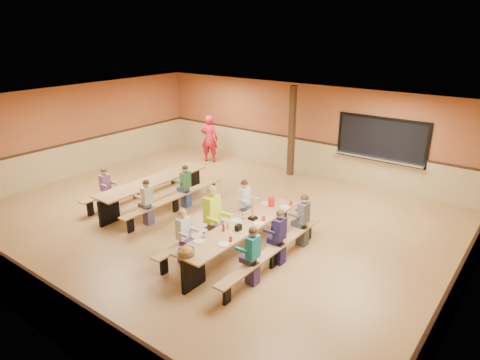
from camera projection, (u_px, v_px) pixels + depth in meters
The scene contains 23 objects.
ground at pixel (210, 220), 11.20m from camera, with size 12.00×12.00×0.00m, color olive.
room_envelope at pixel (209, 196), 10.97m from camera, with size 12.04×10.04×3.02m.
kitchen_pass_through at pixel (381, 142), 12.93m from camera, with size 2.78×0.28×1.38m.
structural_post at pixel (292, 132), 14.10m from camera, with size 0.18×0.18×3.00m, color #332111.
cafeteria_table_main at pixel (242, 234), 9.31m from camera, with size 1.91×3.70×0.74m.
cafeteria_table_second at pixel (154, 187), 12.01m from camera, with size 1.91×3.70×0.74m.
seated_child_white_left at pixel (183, 236), 9.04m from camera, with size 0.38×0.31×1.22m, color silver, non-canonical shape.
seated_adult_yellow at pixel (212, 216), 9.70m from camera, with size 0.49×0.40×1.45m, color #D4FF21, non-canonical shape.
seated_child_grey_left at pixel (244, 204), 10.66m from camera, with size 0.38×0.31×1.23m, color white, non-canonical shape.
seated_child_teal_right at pixel (253, 256), 8.26m from camera, with size 0.37×0.30×1.22m, color teal, non-canonical shape.
seated_child_navy_right at pixel (280, 237), 8.99m from camera, with size 0.38×0.31×1.22m, color #241D4E, non-canonical shape.
seated_child_char_right at pixel (303, 221), 9.75m from camera, with size 0.38×0.31×1.23m, color #484B50, non-canonical shape.
seated_child_purple_sec at pixel (106, 189), 11.70m from camera, with size 0.35×0.29×1.17m, color #855788, non-canonical shape.
seated_child_green_sec at pixel (186, 187), 11.83m from camera, with size 0.37×0.30×1.21m, color #2E6836, non-canonical shape.
seated_child_tan_sec at pixel (147, 203), 10.79m from camera, with size 0.36×0.29×1.19m, color beige, non-canonical shape.
standing_woman at pixel (209, 139), 15.72m from camera, with size 0.64×0.42×1.75m, color red.
punch_pitcher at pixel (271, 202), 10.18m from camera, with size 0.16×0.16×0.22m, color red.
chip_bowl at pixel (186, 251), 8.03m from camera, with size 0.32×0.32×0.15m, color orange, non-canonical shape.
napkin_dispenser at pixel (238, 228), 8.98m from camera, with size 0.10×0.14×0.13m, color black.
condiment_mustard at pixel (228, 225), 9.04m from camera, with size 0.06×0.06×0.17m, color yellow.
condiment_ketchup at pixel (223, 228), 8.94m from camera, with size 0.06×0.06×0.17m, color #B2140F.
table_paddle at pixel (253, 214), 9.47m from camera, with size 0.16×0.16×0.56m.
place_settings at pixel (242, 223), 9.22m from camera, with size 0.65×3.30×0.11m, color beige, non-canonical shape.
Camera 1 is at (6.76, -7.63, 4.83)m, focal length 32.00 mm.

